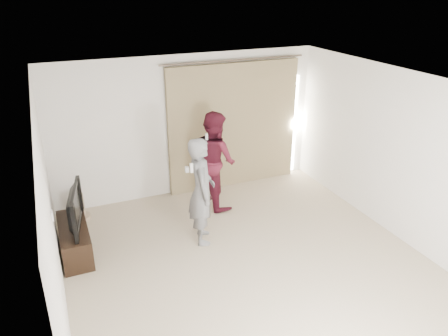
{
  "coord_description": "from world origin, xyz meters",
  "views": [
    {
      "loc": [
        -2.36,
        -4.56,
        3.79
      ],
      "look_at": [
        0.07,
        1.2,
        1.06
      ],
      "focal_mm": 35.0,
      "sensor_mm": 36.0,
      "label": 1
    }
  ],
  "objects_px": {
    "person_man": "(202,191)",
    "tv": "(70,209)",
    "tv_console": "(75,239)",
    "person_woman": "(215,160)"
  },
  "relations": [
    {
      "from": "person_man",
      "to": "tv",
      "type": "bearing_deg",
      "value": 168.17
    },
    {
      "from": "tv_console",
      "to": "person_man",
      "type": "distance_m",
      "value": 2.02
    },
    {
      "from": "person_man",
      "to": "person_woman",
      "type": "distance_m",
      "value": 1.18
    },
    {
      "from": "tv_console",
      "to": "tv",
      "type": "height_order",
      "value": "tv"
    },
    {
      "from": "tv",
      "to": "person_man",
      "type": "bearing_deg",
      "value": -91.64
    },
    {
      "from": "tv_console",
      "to": "person_woman",
      "type": "height_order",
      "value": "person_woman"
    },
    {
      "from": "person_woman",
      "to": "person_man",
      "type": "bearing_deg",
      "value": -121.28
    },
    {
      "from": "tv_console",
      "to": "person_man",
      "type": "bearing_deg",
      "value": -11.83
    },
    {
      "from": "tv",
      "to": "tv_console",
      "type": "bearing_deg",
      "value": 0.0
    },
    {
      "from": "tv",
      "to": "person_woman",
      "type": "relative_size",
      "value": 0.58
    }
  ]
}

